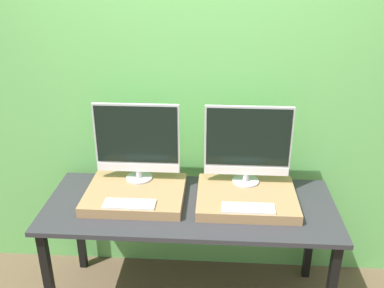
# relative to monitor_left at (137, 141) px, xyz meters

# --- Properties ---
(wall_back) EXTENTS (8.00, 0.04, 2.60)m
(wall_back) POSITION_rel_monitor_left_xyz_m (0.35, 0.24, 0.19)
(wall_back) COLOR #66B75B
(wall_back) RESTS_ON ground_plane
(workbench) EXTENTS (1.81, 0.72, 0.78)m
(workbench) POSITION_rel_monitor_left_xyz_m (0.35, -0.19, -0.41)
(workbench) COLOR #2D2D33
(workbench) RESTS_ON ground_plane
(wooden_riser_left) EXTENTS (0.61, 0.49, 0.06)m
(wooden_riser_left) POSITION_rel_monitor_left_xyz_m (0.00, -0.15, -0.30)
(wooden_riser_left) COLOR #99754C
(wooden_riser_left) RESTS_ON workbench
(monitor_left) EXTENTS (0.54, 0.17, 0.52)m
(monitor_left) POSITION_rel_monitor_left_xyz_m (0.00, 0.00, 0.00)
(monitor_left) COLOR #B2B2B7
(monitor_left) RESTS_ON wooden_riser_left
(keyboard_left) EXTENTS (0.31, 0.11, 0.01)m
(keyboard_left) POSITION_rel_monitor_left_xyz_m (0.00, -0.32, -0.27)
(keyboard_left) COLOR silver
(keyboard_left) RESTS_ON wooden_riser_left
(wooden_riser_right) EXTENTS (0.61, 0.49, 0.06)m
(wooden_riser_right) POSITION_rel_monitor_left_xyz_m (0.70, -0.15, -0.30)
(wooden_riser_right) COLOR #99754C
(wooden_riser_right) RESTS_ON workbench
(monitor_right) EXTENTS (0.54, 0.17, 0.52)m
(monitor_right) POSITION_rel_monitor_left_xyz_m (0.70, 0.00, 0.00)
(monitor_right) COLOR #B2B2B7
(monitor_right) RESTS_ON wooden_riser_right
(keyboard_right) EXTENTS (0.31, 0.11, 0.01)m
(keyboard_right) POSITION_rel_monitor_left_xyz_m (0.70, -0.32, -0.27)
(keyboard_right) COLOR silver
(keyboard_right) RESTS_ON wooden_riser_right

